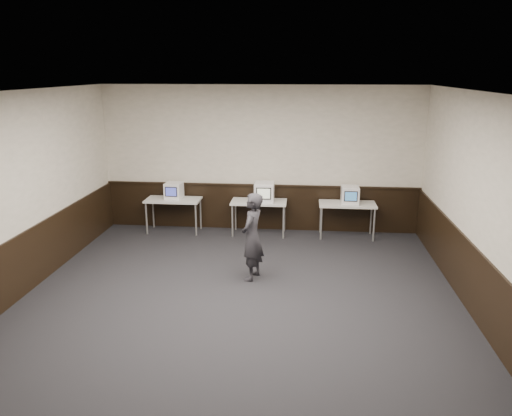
{
  "coord_description": "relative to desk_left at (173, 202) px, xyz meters",
  "views": [
    {
      "loc": [
        0.95,
        -6.81,
        3.5
      ],
      "look_at": [
        0.13,
        1.6,
        1.15
      ],
      "focal_mm": 35.0,
      "sensor_mm": 36.0,
      "label": 1
    }
  ],
  "objects": [
    {
      "name": "floor",
      "position": [
        1.9,
        -3.6,
        -0.68
      ],
      "size": [
        8.0,
        8.0,
        0.0
      ],
      "primitive_type": "plane",
      "color": "black",
      "rests_on": "ground"
    },
    {
      "name": "ceiling",
      "position": [
        1.9,
        -3.6,
        2.52
      ],
      "size": [
        8.0,
        8.0,
        0.0
      ],
      "primitive_type": "plane",
      "rotation": [
        3.14,
        0.0,
        0.0
      ],
      "color": "white",
      "rests_on": "back_wall"
    },
    {
      "name": "back_wall",
      "position": [
        1.9,
        0.4,
        0.92
      ],
      "size": [
        7.0,
        0.0,
        7.0
      ],
      "primitive_type": "plane",
      "rotation": [
        1.57,
        0.0,
        0.0
      ],
      "color": "beige",
      "rests_on": "ground"
    },
    {
      "name": "front_wall",
      "position": [
        1.9,
        -7.6,
        0.92
      ],
      "size": [
        7.0,
        0.0,
        7.0
      ],
      "primitive_type": "plane",
      "rotation": [
        -1.57,
        0.0,
        0.0
      ],
      "color": "beige",
      "rests_on": "ground"
    },
    {
      "name": "left_wall",
      "position": [
        -1.6,
        -3.6,
        0.92
      ],
      "size": [
        0.0,
        8.0,
        8.0
      ],
      "primitive_type": "plane",
      "rotation": [
        1.57,
        0.0,
        1.57
      ],
      "color": "beige",
      "rests_on": "ground"
    },
    {
      "name": "right_wall",
      "position": [
        5.4,
        -3.6,
        0.92
      ],
      "size": [
        0.0,
        8.0,
        8.0
      ],
      "primitive_type": "plane",
      "rotation": [
        1.57,
        0.0,
        -1.57
      ],
      "color": "beige",
      "rests_on": "ground"
    },
    {
      "name": "wainscot_back",
      "position": [
        1.9,
        0.38,
        -0.18
      ],
      "size": [
        6.98,
        0.04,
        1.0
      ],
      "primitive_type": "cube",
      "color": "black",
      "rests_on": "back_wall"
    },
    {
      "name": "wainscot_left",
      "position": [
        -1.58,
        -3.6,
        -0.18
      ],
      "size": [
        0.04,
        7.98,
        1.0
      ],
      "primitive_type": "cube",
      "color": "black",
      "rests_on": "left_wall"
    },
    {
      "name": "wainscot_right",
      "position": [
        5.38,
        -3.6,
        -0.18
      ],
      "size": [
        0.04,
        7.98,
        1.0
      ],
      "primitive_type": "cube",
      "color": "black",
      "rests_on": "right_wall"
    },
    {
      "name": "wainscot_rail",
      "position": [
        1.9,
        0.36,
        0.34
      ],
      "size": [
        6.98,
        0.06,
        0.04
      ],
      "primitive_type": "cube",
      "color": "black",
      "rests_on": "wainscot_back"
    },
    {
      "name": "desk_left",
      "position": [
        0.0,
        0.0,
        0.0
      ],
      "size": [
        1.2,
        0.6,
        0.75
      ],
      "color": "silver",
      "rests_on": "ground"
    },
    {
      "name": "desk_center",
      "position": [
        1.9,
        0.0,
        0.0
      ],
      "size": [
        1.2,
        0.6,
        0.75
      ],
      "color": "silver",
      "rests_on": "ground"
    },
    {
      "name": "desk_right",
      "position": [
        3.8,
        0.0,
        0.0
      ],
      "size": [
        1.2,
        0.6,
        0.75
      ],
      "color": "silver",
      "rests_on": "ground"
    },
    {
      "name": "emac_left",
      "position": [
        0.01,
        0.04,
        0.25
      ],
      "size": [
        0.38,
        0.41,
        0.36
      ],
      "rotation": [
        0.0,
        0.0,
        -0.06
      ],
      "color": "white",
      "rests_on": "desk_left"
    },
    {
      "name": "emac_center",
      "position": [
        2.02,
        -0.02,
        0.28
      ],
      "size": [
        0.42,
        0.46,
        0.42
      ],
      "rotation": [
        0.0,
        0.0,
        0.01
      ],
      "color": "white",
      "rests_on": "desk_center"
    },
    {
      "name": "emac_right",
      "position": [
        3.84,
        -0.0,
        0.26
      ],
      "size": [
        0.37,
        0.4,
        0.37
      ],
      "rotation": [
        0.0,
        0.0,
        0.01
      ],
      "color": "white",
      "rests_on": "desk_right"
    },
    {
      "name": "person",
      "position": [
        2.01,
        -2.43,
        0.08
      ],
      "size": [
        0.5,
        0.63,
        1.52
      ],
      "primitive_type": "imported",
      "rotation": [
        0.0,
        0.0,
        -1.84
      ],
      "color": "#26252B",
      "rests_on": "ground"
    }
  ]
}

